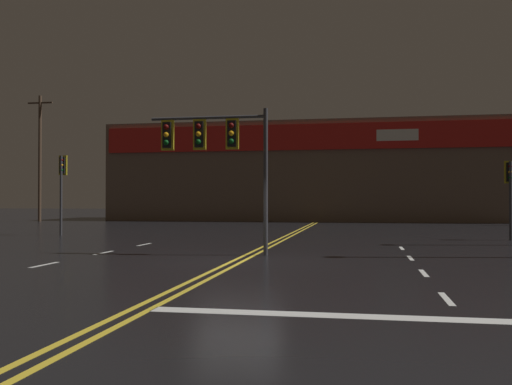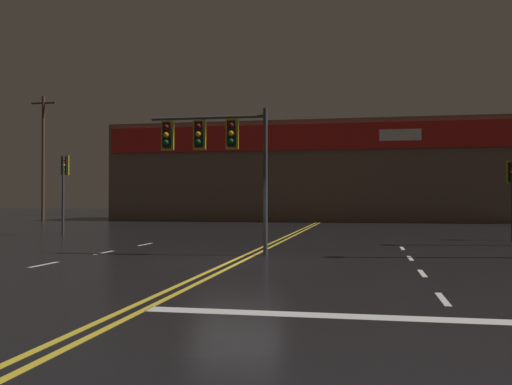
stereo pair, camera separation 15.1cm
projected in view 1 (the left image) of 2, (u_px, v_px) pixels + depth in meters
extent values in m
plane|color=black|center=(237.00, 261.00, 16.18)|extent=(200.00, 200.00, 0.00)
cube|color=gold|center=(232.00, 261.00, 16.20)|extent=(0.12, 60.00, 0.01)
cube|color=gold|center=(243.00, 261.00, 16.15)|extent=(0.12, 60.00, 0.01)
cube|color=silver|center=(44.00, 265.00, 15.29)|extent=(0.12, 1.40, 0.01)
cube|color=silver|center=(104.00, 253.00, 18.83)|extent=(0.12, 1.40, 0.01)
cube|color=silver|center=(144.00, 244.00, 22.37)|extent=(0.12, 1.40, 0.01)
cube|color=silver|center=(446.00, 299.00, 9.98)|extent=(0.12, 1.40, 0.01)
cube|color=silver|center=(424.00, 273.00, 13.53)|extent=(0.12, 1.40, 0.01)
cube|color=silver|center=(410.00, 258.00, 17.07)|extent=(0.12, 1.40, 0.01)
cube|color=silver|center=(402.00, 248.00, 20.61)|extent=(0.12, 1.40, 0.01)
cube|color=silver|center=(465.00, 320.00, 8.19)|extent=(9.44, 0.40, 0.01)
cylinder|color=#38383D|center=(266.00, 182.00, 18.04)|extent=(0.14, 0.14, 4.66)
cylinder|color=#38383D|center=(208.00, 118.00, 18.41)|extent=(3.80, 0.10, 0.10)
cube|color=black|center=(232.00, 134.00, 18.25)|extent=(0.28, 0.24, 0.84)
cube|color=gold|center=(232.00, 134.00, 18.25)|extent=(0.42, 0.08, 0.99)
sphere|color=#500705|center=(231.00, 125.00, 18.10)|extent=(0.17, 0.17, 0.17)
sphere|color=orange|center=(231.00, 133.00, 18.10)|extent=(0.17, 0.17, 0.17)
sphere|color=#084513|center=(231.00, 141.00, 18.09)|extent=(0.17, 0.17, 0.17)
cube|color=black|center=(200.00, 135.00, 18.45)|extent=(0.28, 0.24, 0.84)
cube|color=gold|center=(200.00, 135.00, 18.45)|extent=(0.42, 0.08, 0.99)
sphere|color=#500705|center=(198.00, 126.00, 18.30)|extent=(0.17, 0.17, 0.17)
sphere|color=orange|center=(198.00, 134.00, 18.29)|extent=(0.17, 0.17, 0.17)
sphere|color=#084513|center=(198.00, 142.00, 18.29)|extent=(0.17, 0.17, 0.17)
cube|color=black|center=(168.00, 135.00, 18.64)|extent=(0.28, 0.24, 0.84)
cube|color=gold|center=(168.00, 135.00, 18.64)|extent=(0.42, 0.08, 0.99)
sphere|color=#500705|center=(166.00, 127.00, 18.49)|extent=(0.17, 0.17, 0.17)
sphere|color=orange|center=(166.00, 135.00, 18.49)|extent=(0.17, 0.17, 0.17)
sphere|color=#084513|center=(166.00, 142.00, 18.48)|extent=(0.17, 0.17, 0.17)
cylinder|color=#38383D|center=(511.00, 201.00, 24.85)|extent=(0.13, 0.13, 3.45)
cube|color=black|center=(509.00, 172.00, 25.04)|extent=(0.28, 0.24, 0.84)
cube|color=gold|center=(509.00, 172.00, 25.04)|extent=(0.42, 0.08, 0.99)
sphere|color=#500705|center=(510.00, 166.00, 24.89)|extent=(0.17, 0.17, 0.17)
sphere|color=orange|center=(510.00, 172.00, 24.89)|extent=(0.17, 0.17, 0.17)
sphere|color=#084513|center=(510.00, 178.00, 24.88)|extent=(0.17, 0.17, 0.17)
cylinder|color=#38383D|center=(61.00, 195.00, 28.45)|extent=(0.13, 0.13, 3.98)
cube|color=black|center=(63.00, 165.00, 28.65)|extent=(0.28, 0.24, 0.84)
cube|color=gold|center=(63.00, 165.00, 28.65)|extent=(0.42, 0.08, 0.99)
sphere|color=#500705|center=(61.00, 160.00, 28.50)|extent=(0.17, 0.17, 0.17)
sphere|color=orange|center=(61.00, 165.00, 28.50)|extent=(0.17, 0.17, 0.17)
sphere|color=#084513|center=(61.00, 170.00, 28.49)|extent=(0.17, 0.17, 0.17)
cube|color=brown|center=(321.00, 173.00, 50.75)|extent=(36.24, 10.00, 8.33)
cube|color=red|center=(316.00, 137.00, 45.77)|extent=(35.52, 0.20, 2.08)
cube|color=white|center=(397.00, 135.00, 44.58)|extent=(3.20, 0.16, 0.90)
cylinder|color=#4C3828|center=(40.00, 158.00, 47.60)|extent=(0.26, 0.26, 10.52)
cube|color=#4C3828|center=(40.00, 103.00, 47.66)|extent=(2.20, 0.12, 0.12)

